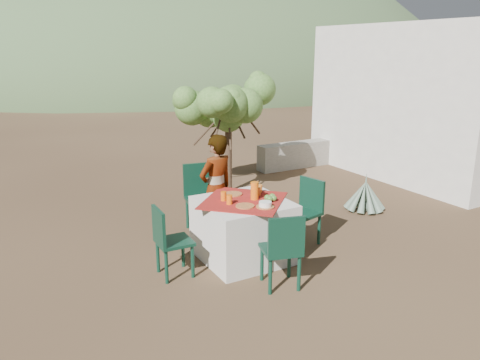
% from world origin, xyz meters
% --- Properties ---
extents(ground, '(160.00, 160.00, 0.00)m').
position_xyz_m(ground, '(0.00, 0.00, 0.00)').
color(ground, '#382619').
rests_on(ground, ground).
extents(table, '(1.30, 1.30, 0.76)m').
position_xyz_m(table, '(-0.10, -0.07, 0.38)').
color(table, silver).
rests_on(table, ground).
extents(chair_far, '(0.52, 0.52, 0.96)m').
position_xyz_m(chair_far, '(-0.16, 1.07, 0.53)').
color(chair_far, black).
rests_on(chair_far, ground).
extents(chair_near, '(0.50, 0.50, 0.87)m').
position_xyz_m(chair_near, '(-0.12, -0.96, 0.48)').
color(chair_near, black).
rests_on(chair_near, ground).
extents(chair_left, '(0.40, 0.40, 0.84)m').
position_xyz_m(chair_left, '(-1.09, -0.08, 0.46)').
color(chair_left, black).
rests_on(chair_left, ground).
extents(chair_right, '(0.49, 0.49, 0.88)m').
position_xyz_m(chair_right, '(0.87, -0.06, 0.49)').
color(chair_right, black).
rests_on(chair_right, ground).
extents(person, '(0.61, 0.48, 1.47)m').
position_xyz_m(person, '(-0.14, 0.59, 0.74)').
color(person, '#8C6651').
rests_on(person, ground).
extents(shrub_tree, '(1.59, 1.56, 1.87)m').
position_xyz_m(shrub_tree, '(1.09, 2.52, 1.48)').
color(shrub_tree, '#422D21').
rests_on(shrub_tree, ground).
extents(agave, '(0.66, 0.64, 0.70)m').
position_xyz_m(agave, '(2.51, 0.53, 0.23)').
color(agave, slate).
rests_on(agave, ground).
extents(guesthouse, '(3.20, 4.20, 3.00)m').
position_xyz_m(guesthouse, '(5.60, 1.80, 1.50)').
color(guesthouse, white).
rests_on(guesthouse, ground).
extents(stone_wall, '(2.60, 0.35, 0.55)m').
position_xyz_m(stone_wall, '(3.60, 3.40, 0.28)').
color(stone_wall, gray).
rests_on(stone_wall, ground).
extents(hill_near_right, '(48.00, 48.00, 20.00)m').
position_xyz_m(hill_near_right, '(12.00, 36.00, 0.00)').
color(hill_near_right, '#3F5A32').
rests_on(hill_near_right, ground).
extents(hill_far_right, '(36.00, 36.00, 14.00)m').
position_xyz_m(hill_far_right, '(28.00, 46.00, 0.00)').
color(hill_far_right, slate).
rests_on(hill_far_right, ground).
extents(plate_far, '(0.23, 0.23, 0.01)m').
position_xyz_m(plate_far, '(-0.10, 0.19, 0.77)').
color(plate_far, brown).
rests_on(plate_far, table).
extents(plate_near, '(0.22, 0.22, 0.01)m').
position_xyz_m(plate_near, '(-0.20, -0.29, 0.77)').
color(plate_near, brown).
rests_on(plate_near, table).
extents(glass_far, '(0.07, 0.07, 0.11)m').
position_xyz_m(glass_far, '(-0.32, 0.03, 0.82)').
color(glass_far, orange).
rests_on(glass_far, table).
extents(glass_near, '(0.07, 0.07, 0.11)m').
position_xyz_m(glass_near, '(-0.32, -0.12, 0.82)').
color(glass_near, orange).
rests_on(glass_near, table).
extents(juice_pitcher, '(0.10, 0.10, 0.22)m').
position_xyz_m(juice_pitcher, '(0.04, -0.11, 0.87)').
color(juice_pitcher, orange).
rests_on(juice_pitcher, table).
extents(bowl_plate, '(0.22, 0.22, 0.01)m').
position_xyz_m(bowl_plate, '(-0.01, -0.42, 0.77)').
color(bowl_plate, brown).
rests_on(bowl_plate, table).
extents(white_bowl, '(0.15, 0.15, 0.05)m').
position_xyz_m(white_bowl, '(-0.01, -0.42, 0.80)').
color(white_bowl, white).
rests_on(white_bowl, bowl_plate).
extents(jar_left, '(0.07, 0.07, 0.11)m').
position_xyz_m(jar_left, '(0.16, 0.02, 0.81)').
color(jar_left, orange).
rests_on(jar_left, table).
extents(jar_right, '(0.06, 0.06, 0.10)m').
position_xyz_m(jar_right, '(0.25, 0.11, 0.81)').
color(jar_right, orange).
rests_on(jar_right, table).
extents(napkin_holder, '(0.08, 0.05, 0.10)m').
position_xyz_m(napkin_holder, '(0.14, 0.06, 0.81)').
color(napkin_holder, white).
rests_on(napkin_holder, table).
extents(fruit_cluster, '(0.15, 0.14, 0.08)m').
position_xyz_m(fruit_cluster, '(0.17, -0.26, 0.80)').
color(fruit_cluster, '#487A2C').
rests_on(fruit_cluster, table).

